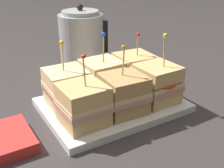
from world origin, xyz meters
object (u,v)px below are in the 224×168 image
(sandwich_front_left, at_px, (83,104))
(sandwich_front_center, at_px, (124,93))
(sandwich_front_right, at_px, (157,84))
(serving_platter, at_px, (112,105))
(sandwich_back_right, at_px, (134,71))
(sandwich_back_center, at_px, (103,78))
(sandwich_back_left, at_px, (66,87))
(kettle_steel, at_px, (82,41))

(sandwich_front_left, xyz_separation_m, sandwich_front_center, (0.10, -0.00, -0.00))
(sandwich_front_right, bearing_deg, sandwich_front_left, -179.74)
(serving_platter, distance_m, sandwich_back_right, 0.12)
(sandwich_front_center, height_order, sandwich_back_center, sandwich_back_center)
(sandwich_front_left, distance_m, sandwich_front_center, 0.10)
(sandwich_back_left, xyz_separation_m, kettle_steel, (0.16, 0.24, 0.03))
(sandwich_front_center, xyz_separation_m, sandwich_back_center, (0.00, 0.10, 0.00))
(sandwich_front_left, height_order, sandwich_back_right, sandwich_front_left)
(serving_platter, relative_size, sandwich_front_center, 2.10)
(sandwich_front_center, xyz_separation_m, kettle_steel, (0.06, 0.34, 0.03))
(sandwich_front_center, xyz_separation_m, sandwich_back_right, (0.10, 0.10, 0.00))
(sandwich_back_center, height_order, kettle_steel, kettle_steel)
(serving_platter, height_order, sandwich_front_center, sandwich_front_center)
(serving_platter, height_order, sandwich_back_center, sandwich_back_center)
(sandwich_front_left, bearing_deg, sandwich_back_center, 44.01)
(sandwich_front_right, bearing_deg, sandwich_back_right, 89.74)
(sandwich_front_left, xyz_separation_m, sandwich_front_right, (0.20, 0.00, 0.00))
(sandwich_front_left, bearing_deg, sandwich_front_center, -0.10)
(sandwich_front_left, bearing_deg, serving_platter, 26.48)
(serving_platter, height_order, sandwich_front_right, sandwich_front_right)
(sandwich_front_right, relative_size, sandwich_back_center, 1.03)
(sandwich_front_center, distance_m, sandwich_back_right, 0.14)
(sandwich_back_left, bearing_deg, sandwich_front_center, -44.78)
(sandwich_front_center, distance_m, sandwich_back_center, 0.10)
(serving_platter, relative_size, sandwich_back_right, 2.18)
(sandwich_front_right, relative_size, kettle_steel, 0.80)
(sandwich_front_left, distance_m, sandwich_back_center, 0.14)
(serving_platter, bearing_deg, sandwich_back_left, 154.00)
(sandwich_back_left, xyz_separation_m, sandwich_back_center, (0.10, 0.00, 0.00))
(sandwich_front_left, xyz_separation_m, kettle_steel, (0.16, 0.34, 0.03))
(sandwich_back_center, height_order, sandwich_back_right, sandwich_back_center)
(sandwich_front_center, bearing_deg, sandwich_front_left, 179.90)
(sandwich_front_left, distance_m, sandwich_back_left, 0.10)
(sandwich_front_left, relative_size, sandwich_front_right, 0.91)
(serving_platter, bearing_deg, sandwich_front_left, -153.52)
(sandwich_back_right, bearing_deg, sandwich_back_center, 179.55)
(sandwich_front_center, distance_m, sandwich_back_left, 0.14)
(sandwich_back_right, bearing_deg, kettle_steel, 100.18)
(sandwich_front_right, distance_m, sandwich_back_center, 0.14)
(sandwich_back_right, bearing_deg, serving_platter, -154.14)
(sandwich_front_left, relative_size, sandwich_back_left, 0.97)
(serving_platter, xyz_separation_m, sandwich_back_center, (0.00, 0.05, 0.06))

